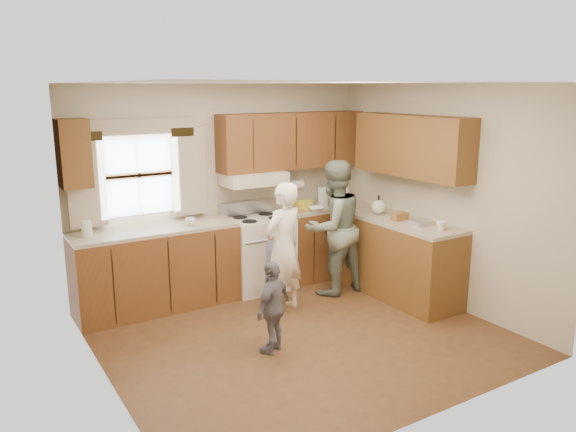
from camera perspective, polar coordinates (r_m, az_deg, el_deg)
room at (r=5.44m, az=1.32°, el=0.09°), size 3.80×3.80×3.80m
kitchen_fixtures at (r=6.74m, az=0.70°, el=-0.97°), size 3.80×2.25×2.15m
stove at (r=6.98m, az=-3.07°, el=-3.65°), size 0.76×0.67×1.07m
woman_left at (r=6.19m, az=-0.48°, el=-3.25°), size 0.61×0.48×1.46m
woman_right at (r=6.75m, az=4.64°, el=-1.19°), size 0.83×0.67×1.63m
child at (r=5.33m, az=-1.51°, el=-9.21°), size 0.57×0.45×0.90m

